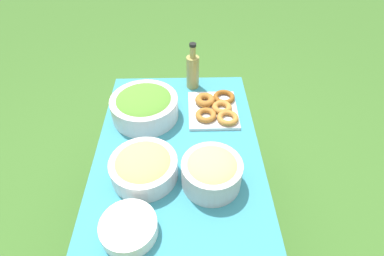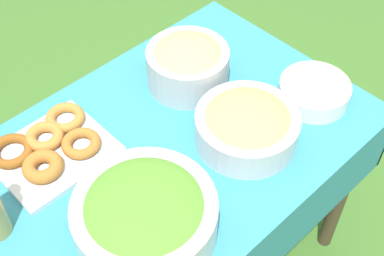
{
  "view_description": "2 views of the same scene",
  "coord_description": "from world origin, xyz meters",
  "views": [
    {
      "loc": [
        0.94,
        0.04,
        1.73
      ],
      "look_at": [
        -0.08,
        0.07,
        0.76
      ],
      "focal_mm": 28.0,
      "sensor_mm": 36.0,
      "label": 1
    },
    {
      "loc": [
        -0.6,
        -0.72,
        1.82
      ],
      "look_at": [
        0.04,
        -0.05,
        0.79
      ],
      "focal_mm": 50.0,
      "sensor_mm": 36.0,
      "label": 2
    }
  ],
  "objects": [
    {
      "name": "picnic_table",
      "position": [
        0.0,
        0.0,
        0.61
      ],
      "size": [
        1.11,
        0.74,
        0.72
      ],
      "color": "teal",
      "rests_on": "ground_plane"
    },
    {
      "name": "salad_bowl",
      "position": [
        -0.22,
        -0.17,
        0.79
      ],
      "size": [
        0.33,
        0.33,
        0.13
      ],
      "color": "silver",
      "rests_on": "picnic_table"
    },
    {
      "name": "pasta_bowl",
      "position": [
        0.2,
        0.14,
        0.79
      ],
      "size": [
        0.24,
        0.24,
        0.14
      ],
      "color": "#B2B7BC",
      "rests_on": "picnic_table"
    },
    {
      "name": "donut_platter",
      "position": [
        -0.25,
        0.19,
        0.74
      ],
      "size": [
        0.31,
        0.27,
        0.05
      ],
      "color": "silver",
      "rests_on": "picnic_table"
    },
    {
      "name": "plate_stack",
      "position": [
        0.41,
        -0.17,
        0.75
      ],
      "size": [
        0.2,
        0.2,
        0.06
      ],
      "color": "white",
      "rests_on": "picnic_table"
    },
    {
      "name": "bread_bowl",
      "position": [
        0.16,
        -0.14,
        0.78
      ],
      "size": [
        0.28,
        0.28,
        0.11
      ],
      "color": "silver",
      "rests_on": "picnic_table"
    }
  ]
}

